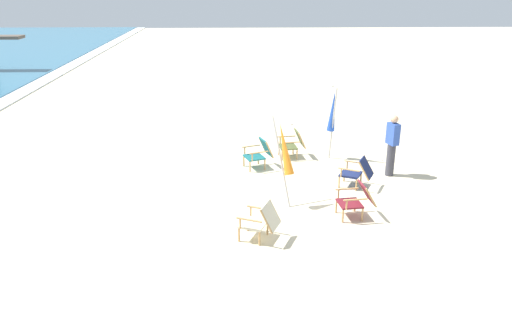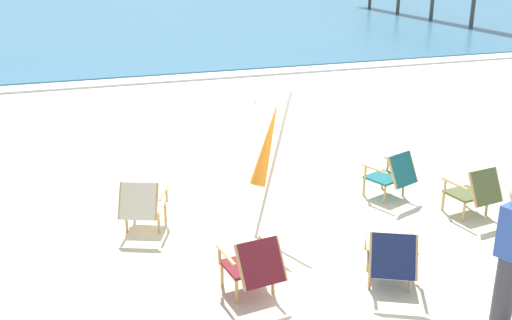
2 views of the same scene
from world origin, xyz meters
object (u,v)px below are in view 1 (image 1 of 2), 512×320
(beach_chair_mid_center, at_px, (357,199))
(umbrella_furled_orange, at_px, (285,150))
(beach_chair_back_right, at_px, (260,153))
(person_near_chairs, at_px, (392,145))
(umbrella_furled_blue, at_px, (333,112))
(beach_chair_front_right, at_px, (293,143))
(beach_chair_back_left, at_px, (358,171))
(beach_chair_front_left, at_px, (261,220))

(beach_chair_mid_center, distance_m, umbrella_furled_orange, 1.92)
(beach_chair_back_right, xyz_separation_m, person_near_chairs, (-0.68, -3.40, 0.41))
(umbrella_furled_blue, bearing_deg, beach_chair_front_right, 80.37)
(beach_chair_back_left, height_order, person_near_chairs, person_near_chairs)
(umbrella_furled_orange, bearing_deg, beach_chair_back_left, -65.43)
(beach_chair_back_left, distance_m, person_near_chairs, 1.34)
(beach_chair_front_right, bearing_deg, beach_chair_front_left, 166.81)
(beach_chair_front_right, xyz_separation_m, beach_chair_back_left, (-2.23, -1.36, -0.01))
(beach_chair_front_right, height_order, person_near_chairs, person_near_chairs)
(beach_chair_back_left, height_order, umbrella_furled_blue, umbrella_furled_blue)
(beach_chair_back_left, height_order, beach_chair_back_right, beach_chair_back_right)
(beach_chair_front_right, height_order, umbrella_furled_blue, umbrella_furled_blue)
(umbrella_furled_orange, bearing_deg, beach_chair_front_left, 160.72)
(beach_chair_back_left, relative_size, beach_chair_front_left, 1.04)
(beach_chair_front_left, height_order, person_near_chairs, person_near_chairs)
(beach_chair_mid_center, relative_size, beach_chair_back_right, 0.95)
(beach_chair_front_right, distance_m, umbrella_furled_orange, 3.27)
(beach_chair_front_right, relative_size, person_near_chairs, 0.49)
(beach_chair_back_right, height_order, person_near_chairs, person_near_chairs)
(person_near_chairs, bearing_deg, beach_chair_front_right, 58.28)
(person_near_chairs, bearing_deg, umbrella_furled_orange, 118.99)
(beach_chair_front_right, distance_m, person_near_chairs, 2.84)
(umbrella_furled_orange, bearing_deg, umbrella_furled_blue, -28.55)
(beach_chair_front_right, bearing_deg, umbrella_furled_orange, 170.23)
(beach_chair_front_right, relative_size, umbrella_furled_orange, 0.40)
(umbrella_furled_orange, bearing_deg, person_near_chairs, -61.01)
(beach_chair_mid_center, bearing_deg, person_near_chairs, -30.65)
(beach_chair_front_right, xyz_separation_m, beach_chair_front_left, (-4.78, 1.12, -0.00))
(beach_chair_mid_center, height_order, beach_chair_front_left, beach_chair_front_left)
(beach_chair_front_right, height_order, umbrella_furled_orange, umbrella_furled_orange)
(umbrella_furled_blue, bearing_deg, umbrella_furled_orange, 151.45)
(beach_chair_mid_center, xyz_separation_m, beach_chair_back_right, (3.03, 2.00, 0.01))
(person_near_chairs, bearing_deg, umbrella_furled_blue, 45.81)
(beach_chair_front_left, relative_size, umbrella_furled_blue, 0.43)
(beach_chair_front_right, height_order, beach_chair_back_left, beach_chair_front_right)
(umbrella_furled_orange, distance_m, person_near_chairs, 3.38)
(beach_chair_back_right, height_order, beach_chair_front_left, beach_chair_back_right)
(beach_chair_back_right, xyz_separation_m, beach_chair_front_left, (-3.98, 0.12, -0.00))
(beach_chair_front_right, height_order, beach_chair_back_right, beach_chair_back_right)
(umbrella_furled_orange, bearing_deg, beach_chair_back_right, 11.47)
(beach_chair_mid_center, height_order, person_near_chairs, person_near_chairs)
(beach_chair_mid_center, xyz_separation_m, beach_chair_front_left, (-0.95, 2.12, 0.00))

